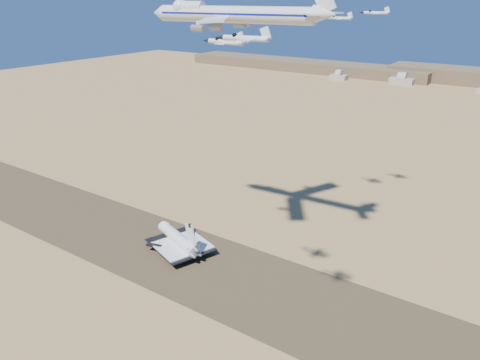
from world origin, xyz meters
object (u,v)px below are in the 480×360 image
Objects in this scene: shuttle at (178,239)px; crew_c at (180,258)px; chase_jet_c at (339,18)px; chase_jet_a at (225,42)px; crew_a at (176,259)px; crew_b at (179,259)px; chase_jet_b at (245,38)px; carrier_747 at (227,14)px; chase_jet_d at (375,13)px.

shuttle is 18.92× the size of crew_c.
chase_jet_c is at bearing -86.79° from crew_c.
crew_a is at bearing 156.27° from chase_jet_a.
shuttle is 120.50m from chase_jet_c.
crew_a is 1.60m from crew_b.
crew_c is at bearing 6.04° from crew_b.
chase_jet_a is (51.46, -32.49, 90.46)m from shuttle.
chase_jet_a is 1.06× the size of chase_jet_b.
crew_c is (-0.41, 0.70, 0.11)m from crew_b.
chase_jet_b is (60.77, -37.21, 96.80)m from crew_a.
chase_jet_c reaches higher than crew_c.
carrier_747 is (17.23, 15.70, 95.18)m from shuttle.
carrier_747 is 73.03m from chase_jet_d.
crew_c is 125.14m from chase_jet_c.
chase_jet_c is at bearing -20.93° from crew_a.
chase_jet_b reaches higher than crew_a.
crew_a is at bearing -35.31° from shuttle.
shuttle reaches higher than crew_c.
shuttle is 10.56m from crew_c.
chase_jet_b is 126.57m from chase_jet_d.
chase_jet_d is at bearing 93.71° from chase_jet_a.
carrier_747 is 5.73× the size of chase_jet_d.
chase_jet_b is at bearing -55.58° from carrier_747.
carrier_747 is 40.77× the size of crew_c.
crew_c is at bearing -24.44° from crew_a.
carrier_747 is 79.05m from chase_jet_b.
crew_c is at bearing -25.63° from shuttle.
chase_jet_a is (44.10, -24.80, 94.32)m from crew_b.
chase_jet_c is at bearing -130.27° from chase_jet_d.
crew_a is 120.20m from chase_jet_b.
crew_a is (-11.17, -24.31, -98.97)m from carrier_747.
crew_b is 125.52m from chase_jet_c.
shuttle is 2.63× the size of chase_jet_c.
crew_b is 107.03m from chase_jet_a.
chase_jet_a reaches higher than crew_c.
chase_jet_b is (66.83, -45.81, 93.01)m from shuttle.
chase_jet_c is 1.01× the size of chase_jet_d.
chase_jet_c is at bearing 59.36° from carrier_747.
chase_jet_c reaches higher than chase_jet_a.
shuttle reaches higher than crew_b.
crew_c is 107.27m from chase_jet_a.
chase_jet_a is at bearing -112.98° from crew_a.
crew_b is at bearing -111.86° from chase_jet_c.
chase_jet_b is (49.60, -61.51, -2.17)m from carrier_747.
chase_jet_a is 97.94m from chase_jet_c.
chase_jet_a is at bearing -143.95° from crew_b.
shuttle is at bearing 19.15° from crew_b.
chase_jet_d reaches higher than shuttle.
chase_jet_a is at bearing -95.19° from chase_jet_d.
crew_b is 0.82m from crew_c.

